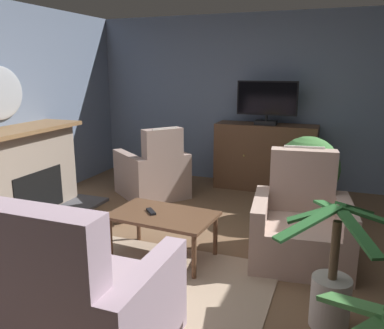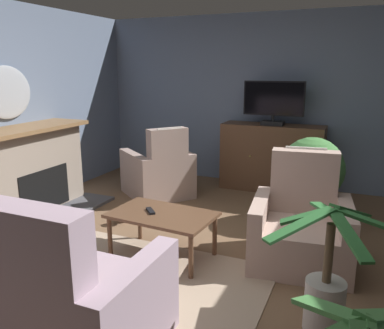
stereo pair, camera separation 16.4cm
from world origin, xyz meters
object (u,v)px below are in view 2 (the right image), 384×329
at_px(tv_cabinet, 272,159).
at_px(cat, 129,213).
at_px(fireplace, 30,172).
at_px(armchair_in_far_corner, 159,174).
at_px(potted_plant_small_fern_corner, 312,171).
at_px(television, 274,102).
at_px(potted_plant_tall_palm_by_window, 326,293).
at_px(coffee_table, 162,218).
at_px(tv_remote, 151,211).
at_px(armchair_angled_to_table, 301,229).
at_px(wall_mirror_oval, 7,93).
at_px(sofa_floral, 41,294).

relative_size(tv_cabinet, cat, 2.32).
distance_m(fireplace, armchair_in_far_corner, 1.70).
bearing_deg(potted_plant_small_fern_corner, television, 123.66).
bearing_deg(potted_plant_tall_palm_by_window, fireplace, 164.91).
relative_size(fireplace, coffee_table, 1.61).
distance_m(television, cat, 2.58).
relative_size(tv_cabinet, potted_plant_tall_palm_by_window, 1.59).
relative_size(tv_cabinet, tv_remote, 8.70).
distance_m(tv_cabinet, television, 0.85).
relative_size(fireplace, cat, 2.58).
distance_m(tv_cabinet, potted_plant_tall_palm_by_window, 3.31).
height_order(tv_remote, armchair_angled_to_table, armchair_angled_to_table).
bearing_deg(television, cat, -125.32).
bearing_deg(potted_plant_small_fern_corner, wall_mirror_oval, -163.45).
relative_size(tv_remote, potted_plant_small_fern_corner, 0.17).
bearing_deg(armchair_in_far_corner, cat, -83.72).
bearing_deg(armchair_in_far_corner, armchair_angled_to_table, -29.50).
relative_size(fireplace, sofa_floral, 1.07).
height_order(fireplace, sofa_floral, fireplace).
bearing_deg(coffee_table, armchair_in_far_corner, 119.07).
bearing_deg(potted_plant_small_fern_corner, sofa_floral, -115.04).
relative_size(television, armchair_in_far_corner, 0.72).
bearing_deg(tv_remote, armchair_in_far_corner, 161.79).
distance_m(television, potted_plant_small_fern_corner, 1.44).
height_order(armchair_in_far_corner, potted_plant_small_fern_corner, armchair_in_far_corner).
bearing_deg(coffee_table, tv_cabinet, 79.38).
relative_size(wall_mirror_oval, armchair_in_far_corner, 0.62).
xyz_separation_m(sofa_floral, cat, (-0.65, 2.10, -0.26)).
relative_size(tv_remote, armchair_angled_to_table, 0.16).
distance_m(tv_cabinet, armchair_angled_to_table, 2.27).
bearing_deg(sofa_floral, tv_cabinet, 80.72).
height_order(tv_cabinet, armchair_in_far_corner, armchair_in_far_corner).
height_order(tv_cabinet, tv_remote, tv_cabinet).
relative_size(coffee_table, potted_plant_small_fern_corner, 1.00).
bearing_deg(cat, tv_remote, -45.01).
height_order(fireplace, tv_remote, fireplace).
bearing_deg(sofa_floral, coffee_table, 83.21).
relative_size(television, armchair_angled_to_table, 0.83).
height_order(potted_plant_small_fern_corner, potted_plant_tall_palm_by_window, potted_plant_small_fern_corner).
bearing_deg(tv_cabinet, potted_plant_small_fern_corner, -57.63).
xyz_separation_m(fireplace, sofa_floral, (1.92, -1.85, -0.17)).
bearing_deg(television, armchair_angled_to_table, -70.31).
bearing_deg(tv_cabinet, cat, -124.55).
bearing_deg(wall_mirror_oval, cat, 9.37).
bearing_deg(coffee_table, tv_remote, -173.86).
height_order(armchair_angled_to_table, potted_plant_small_fern_corner, armchair_angled_to_table).
xyz_separation_m(television, coffee_table, (-0.49, -2.54, -0.92)).
distance_m(tv_cabinet, potted_plant_small_fern_corner, 1.32).
distance_m(wall_mirror_oval, sofa_floral, 3.07).
height_order(sofa_floral, potted_plant_small_fern_corner, sofa_floral).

